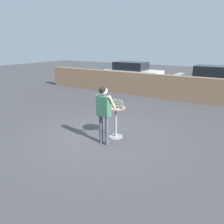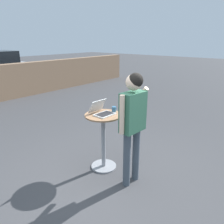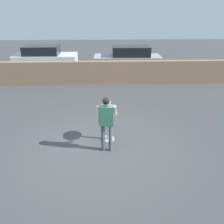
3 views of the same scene
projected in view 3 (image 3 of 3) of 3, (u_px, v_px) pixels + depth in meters
The scene contains 8 objects.
ground_plane at pixel (97, 147), 6.72m from camera, with size 50.00×50.00×0.00m, color #3D3D3F.
pavement_kerb at pixel (99, 73), 12.01m from camera, with size 15.91×0.35×1.27m.
cafe_table at pixel (108, 123), 6.86m from camera, with size 0.60×0.60×0.97m.
laptop at pixel (108, 110), 6.70m from camera, with size 0.33×0.35×0.22m.
coffee_mug at pixel (115, 111), 6.65m from camera, with size 0.10×0.07×0.09m.
standing_person at pixel (106, 118), 6.10m from camera, with size 0.55×0.36×1.71m.
parked_car_near_street at pixel (45, 57), 15.26m from camera, with size 4.27×1.96×1.53m.
parked_car_further_down at pixel (128, 58), 14.67m from camera, with size 4.49×1.89×1.59m.
Camera 3 is at (0.26, -5.61, 3.88)m, focal length 35.00 mm.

